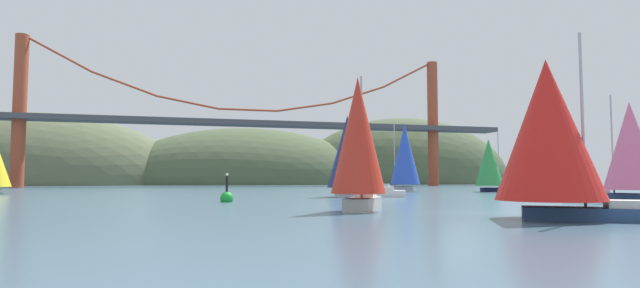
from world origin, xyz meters
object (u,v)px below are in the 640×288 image
Objects in this scene: sailboat_green_sail at (490,164)px; sailboat_blue_spinnaker at (404,156)px; sailboat_navy_sail at (349,155)px; channel_buoy at (227,197)px; sailboat_red_spinnaker at (550,133)px; sailboat_pink_spinnaker at (629,150)px; sailboat_scarlet_sail at (359,141)px.

sailboat_blue_spinnaker is (-12.03, 3.35, 1.11)m from sailboat_green_sail.
sailboat_blue_spinnaker reaches higher than sailboat_green_sail.
sailboat_navy_sail is 3.67× the size of channel_buoy.
channel_buoy is (-13.38, 22.21, -3.76)m from sailboat_red_spinnaker.
sailboat_green_sail is 44.87m from channel_buoy.
sailboat_pink_spinnaker is 0.93× the size of sailboat_navy_sail.
sailboat_red_spinnaker is at bearing -121.04° from sailboat_green_sail.
sailboat_green_sail is (8.15, 31.00, -0.22)m from sailboat_pink_spinnaker.
channel_buoy is at bearing 114.32° from sailboat_scarlet_sail.
sailboat_blue_spinnaker is at bearing 61.62° from sailboat_scarlet_sail.
sailboat_pink_spinnaker is 34.58m from sailboat_blue_spinnaker.
sailboat_navy_sail is at bearing -153.11° from sailboat_green_sail.
sailboat_pink_spinnaker reaches higher than channel_buoy.
sailboat_green_sail is 0.88× the size of sailboat_navy_sail.
sailboat_scarlet_sail is 0.86× the size of sailboat_navy_sail.
sailboat_red_spinnaker is (-26.06, -43.30, 0.08)m from sailboat_green_sail.
sailboat_navy_sail is (-25.98, -13.17, 0.40)m from sailboat_green_sail.
channel_buoy is (-31.30, 9.92, -3.90)m from sailboat_pink_spinnaker.
sailboat_red_spinnaker is at bearing -90.14° from sailboat_navy_sail.
sailboat_navy_sail is at bearing 72.57° from sailboat_scarlet_sail.
sailboat_green_sail reaches higher than channel_buoy.
sailboat_pink_spinnaker is 21.73m from sailboat_red_spinnaker.
sailboat_pink_spinnaker is at bearing -104.72° from sailboat_green_sail.
channel_buoy is (-13.46, -7.91, -4.08)m from sailboat_navy_sail.
sailboat_scarlet_sail is 0.97× the size of sailboat_green_sail.
sailboat_red_spinnaker reaches higher than channel_buoy.
sailboat_pink_spinnaker is 0.88× the size of sailboat_blue_spinnaker.
sailboat_navy_sail is at bearing -130.18° from sailboat_blue_spinnaker.
sailboat_red_spinnaker is 26.20m from channel_buoy.
sailboat_scarlet_sail is at bearing -132.95° from sailboat_green_sail.
sailboat_red_spinnaker is (-17.91, -12.30, -0.14)m from sailboat_pink_spinnaker.
sailboat_red_spinnaker reaches higher than sailboat_green_sail.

